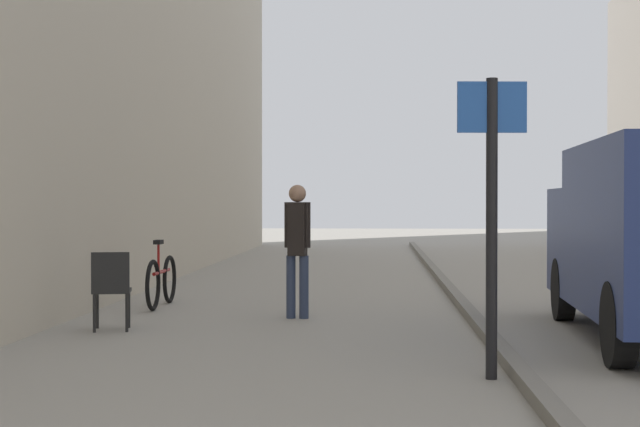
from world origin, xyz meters
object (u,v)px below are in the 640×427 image
Objects in this scene: pedestrian_main_foreground at (297,241)px; street_sign_post at (492,201)px; cafe_chair_near_window at (111,285)px; bicycle_leaning at (161,281)px.

street_sign_post reaches higher than pedestrian_main_foreground.
street_sign_post is at bearing 123.67° from pedestrian_main_foreground.
street_sign_post is at bearing -45.46° from cafe_chair_near_window.
pedestrian_main_foreground is 1.86× the size of cafe_chair_near_window.
bicycle_leaning is 1.88× the size of cafe_chair_near_window.
bicycle_leaning is 2.63m from cafe_chair_near_window.
pedestrian_main_foreground is 0.67× the size of street_sign_post.
street_sign_post is 1.47× the size of bicycle_leaning.
cafe_chair_near_window is (-2.10, -1.37, -0.47)m from pedestrian_main_foreground.
cafe_chair_near_window is at bearing 41.23° from pedestrian_main_foreground.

